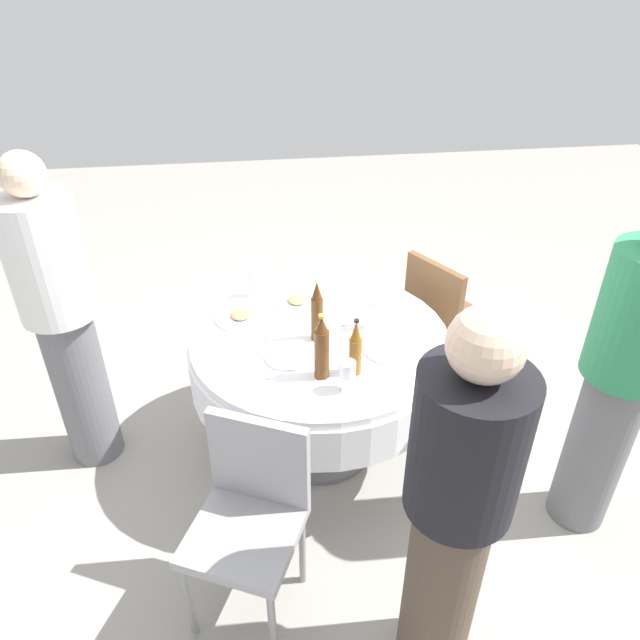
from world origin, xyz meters
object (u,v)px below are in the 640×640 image
wine_glass_outer (347,371)px  person_mid (455,509)px  bottle_brown_mid (322,348)px  plate_west (297,302)px  bottle_brown_right (317,312)px  bottle_amber_east (355,349)px  person_east (62,317)px  chair_front (443,314)px  wine_glass_front (255,278)px  plate_left (290,355)px  dining_table (320,360)px  chair_inner (251,507)px  wine_glass_near (373,307)px  plate_far (241,317)px  plate_north (389,349)px  person_right (622,376)px

wine_glass_outer → person_mid: person_mid is taller
bottle_brown_mid → plate_west: 0.63m
bottle_brown_right → bottle_amber_east: (-0.28, -0.13, -0.02)m
person_east → chair_front: (0.30, -1.96, -0.34)m
wine_glass_front → person_east: size_ratio=0.09×
bottle_brown_mid → plate_west: size_ratio=1.29×
plate_left → person_east: 1.08m
dining_table → person_mid: bearing=-166.3°
bottle_brown_mid → chair_inner: 0.69m
wine_glass_near → person_mid: person_mid is taller
bottle_amber_east → plate_far: size_ratio=1.08×
chair_front → wine_glass_near: bearing=-81.0°
bottle_amber_east → plate_north: 0.26m
dining_table → plate_west: plate_west is taller
person_mid → bottle_amber_east: bearing=-92.3°
person_right → bottle_brown_mid: bearing=-76.0°
wine_glass_outer → wine_glass_near: 0.50m
bottle_brown_mid → chair_front: 1.16m
plate_west → person_east: bearing=98.2°
plate_far → plate_left: size_ratio=1.10×
dining_table → plate_far: bearing=62.9°
wine_glass_near → person_right: bearing=-124.9°
bottle_brown_mid → bottle_amber_east: (0.01, -0.15, -0.02)m
plate_left → bottle_brown_mid: bearing=-141.8°
bottle_brown_mid → plate_far: bottle_brown_mid is taller
dining_table → plate_left: bearing=135.4°
bottle_brown_right → wine_glass_front: 0.52m
bottle_brown_mid → person_right: bearing=-103.3°
bottle_brown_mid → plate_far: size_ratio=1.24×
wine_glass_outer → chair_front: wine_glass_outer is taller
wine_glass_outer → plate_left: (0.26, 0.21, -0.09)m
wine_glass_front → person_mid: person_mid is taller
plate_north → bottle_amber_east: bearing=126.6°
plate_north → person_east: 1.52m
wine_glass_near → wine_glass_front: 0.67m
plate_far → bottle_brown_right: bearing=-122.0°
bottle_brown_mid → chair_front: bottle_brown_mid is taller
bottle_brown_mid → bottle_brown_right: bearing=-3.4°
wine_glass_near → chair_inner: (-0.82, 0.63, -0.33)m
person_mid → plate_far: bearing=-77.7°
wine_glass_near → plate_north: 0.23m
dining_table → person_right: bearing=-117.2°
wine_glass_outer → wine_glass_front: 0.90m
chair_front → person_mid: bearing=-46.9°
bottle_brown_right → plate_west: size_ratio=1.32×
plate_west → plate_far: (-0.10, 0.29, 0.00)m
wine_glass_outer → wine_glass_front: wine_glass_front is taller
chair_inner → bottle_brown_right: bearing=-89.8°
plate_far → plate_west: bearing=-70.4°
bottle_amber_east → wine_glass_outer: 0.13m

